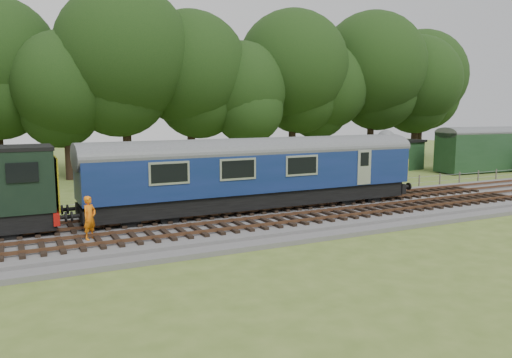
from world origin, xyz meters
TOP-DOWN VIEW (x-y plane):
  - ground at (0.00, 0.00)m, footprint 120.00×120.00m
  - ballast at (0.00, 0.00)m, footprint 70.00×7.00m
  - track_north at (0.00, 1.40)m, footprint 67.20×2.40m
  - track_south at (0.00, -1.60)m, footprint 67.20×2.40m
  - fence at (0.00, 4.50)m, footprint 64.00×0.12m
  - tree_line at (0.00, 22.00)m, footprint 70.00×8.00m
  - dmu_railcar at (1.66, 1.40)m, footprint 18.05×2.86m
  - worker at (-7.21, -0.96)m, footprint 0.77×0.75m
  - parked_coach at (31.76, 9.19)m, footprint 15.71×3.90m
  - shed at (23.26, 14.42)m, footprint 3.91×3.91m

SIDE VIEW (x-z plane):
  - ground at x=0.00m, z-range 0.00..0.00m
  - fence at x=0.00m, z-range -0.50..0.50m
  - tree_line at x=0.00m, z-range -9.00..9.00m
  - ballast at x=0.00m, z-range 0.00..0.35m
  - track_north at x=0.00m, z-range 0.31..0.52m
  - track_south at x=0.00m, z-range 0.31..0.52m
  - worker at x=-7.21m, z-range 0.35..2.14m
  - shed at x=23.26m, z-range 0.02..2.81m
  - parked_coach at x=31.76m, z-range 0.24..4.22m
  - dmu_railcar at x=1.66m, z-range 0.67..4.54m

